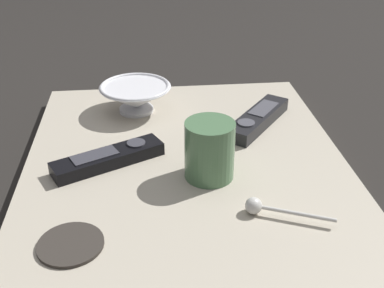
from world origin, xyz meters
TOP-DOWN VIEW (x-y plane):
  - ground_plane at (0.00, 0.00)m, footprint 6.00×6.00m
  - table at (0.00, 0.00)m, footprint 0.56×0.67m
  - cereal_bowl at (-0.09, 0.21)m, footprint 0.15×0.15m
  - coffee_mug at (0.03, -0.05)m, footprint 0.08×0.08m
  - teaspoon at (0.10, -0.16)m, footprint 0.12×0.06m
  - tv_remote_near at (-0.13, 0.00)m, footprint 0.20×0.13m
  - tv_remote_far at (0.15, 0.12)m, footprint 0.16×0.18m
  - drink_coaster at (-0.18, -0.21)m, footprint 0.09×0.09m

SIDE VIEW (x-z plane):
  - ground_plane at x=0.00m, z-range 0.00..0.00m
  - table at x=0.00m, z-range 0.00..0.03m
  - drink_coaster at x=-0.18m, z-range 0.03..0.04m
  - tv_remote_near at x=-0.13m, z-range 0.03..0.06m
  - teaspoon at x=0.10m, z-range 0.03..0.06m
  - tv_remote_far at x=0.15m, z-range 0.03..0.06m
  - cereal_bowl at x=-0.09m, z-range 0.04..0.10m
  - coffee_mug at x=0.03m, z-range 0.03..0.13m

